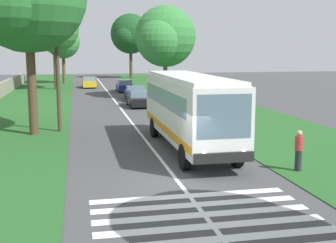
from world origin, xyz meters
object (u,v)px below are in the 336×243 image
object	(u,v)px
trailing_car_1	(135,94)
trailing_car_3	(89,83)
roadside_tree_left_0	(62,43)
utility_pole	(57,63)
trailing_car_2	(125,86)
roadside_tree_right_0	(164,38)
pedestrian	(299,150)
trailing_car_0	(139,99)
roadside_tree_left_2	(53,30)
coach_bus	(188,107)
roadside_tree_right_1	(130,35)

from	to	relation	value
trailing_car_1	trailing_car_3	world-z (taller)	same
roadside_tree_left_0	utility_pole	xyz separation A→B (m)	(-41.15, -0.81, -1.84)
trailing_car_2	trailing_car_1	bearing A→B (deg)	-179.91
roadside_tree_right_0	pedestrian	bearing A→B (deg)	179.52
trailing_car_0	roadside_tree_left_2	bearing A→B (deg)	22.49
trailing_car_2	trailing_car_3	world-z (taller)	same
coach_bus	trailing_car_0	distance (m)	17.51
trailing_car_1	pedestrian	xyz separation A→B (m)	(-27.65, -3.10, 0.24)
trailing_car_3	roadside_tree_right_1	world-z (taller)	roadside_tree_right_1
trailing_car_0	roadside_tree_right_0	world-z (taller)	roadside_tree_right_0
roadside_tree_left_0	utility_pole	distance (m)	41.19
roadside_tree_right_0	roadside_tree_right_1	distance (m)	33.64
roadside_tree_left_0	roadside_tree_right_1	distance (m)	16.02
roadside_tree_right_0	roadside_tree_right_1	xyz separation A→B (m)	(33.60, -0.49, 1.43)
trailing_car_3	roadside_tree_right_0	world-z (taller)	roadside_tree_right_0
pedestrian	trailing_car_0	bearing A→B (deg)	8.73
trailing_car_3	utility_pole	size ratio (longest dim) A/B	0.53
trailing_car_3	roadside_tree_left_0	size ratio (longest dim) A/B	0.49
trailing_car_3	pedestrian	distance (m)	44.69
trailing_car_1	trailing_car_2	distance (m)	9.73
roadside_tree_right_0	pedestrian	world-z (taller)	roadside_tree_right_0
trailing_car_2	trailing_car_0	bearing A→B (deg)	178.62
coach_bus	roadside_tree_left_0	distance (m)	48.03
trailing_car_0	roadside_tree_right_0	distance (m)	9.91
coach_bus	trailing_car_1	distance (m)	22.56
roadside_tree_left_0	trailing_car_1	bearing A→B (deg)	-162.85
roadside_tree_left_0	roadside_tree_left_2	world-z (taller)	roadside_tree_left_2
coach_bus	trailing_car_3	size ratio (longest dim) A/B	2.60
pedestrian	utility_pole	bearing A→B (deg)	41.33
roadside_tree_left_0	roadside_tree_right_0	xyz separation A→B (m)	(-22.54, -10.99, 0.16)
trailing_car_2	roadside_tree_left_0	size ratio (longest dim) A/B	0.49
coach_bus	pedestrian	world-z (taller)	coach_bus
trailing_car_1	utility_pole	xyz separation A→B (m)	(-16.36, 6.83, 3.56)
trailing_car_0	coach_bus	bearing A→B (deg)	-179.68
roadside_tree_left_2	roadside_tree_right_1	world-z (taller)	roadside_tree_right_1
roadside_tree_right_0	utility_pole	world-z (taller)	roadside_tree_right_0
trailing_car_2	roadside_tree_left_2	distance (m)	11.74
trailing_car_1	trailing_car_3	bearing A→B (deg)	13.77
roadside_tree_left_0	pedestrian	world-z (taller)	roadside_tree_left_0
coach_bus	trailing_car_2	size ratio (longest dim) A/B	2.60
trailing_car_1	roadside_tree_left_2	size ratio (longest dim) A/B	0.40
roadside_tree_left_0	pedestrian	distance (m)	53.78
roadside_tree_left_0	roadside_tree_left_2	xyz separation A→B (m)	(-10.50, 0.74, 1.45)
pedestrian	roadside_tree_right_1	bearing A→B (deg)	-0.67
trailing_car_3	roadside_tree_right_0	distance (m)	16.96
trailing_car_0	trailing_car_3	xyz separation A→B (m)	(21.53, 3.66, 0.00)
coach_bus	roadside_tree_right_1	bearing A→B (deg)	-4.03
roadside_tree_left_2	roadside_tree_right_1	size ratio (longest dim) A/B	0.95
roadside_tree_right_0	utility_pole	bearing A→B (deg)	151.31
pedestrian	roadside_tree_left_0	bearing A→B (deg)	11.58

